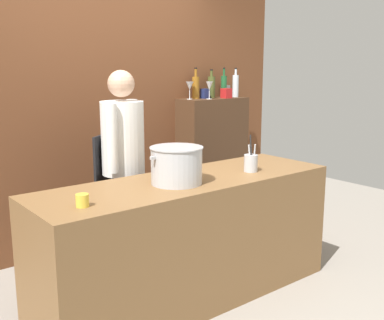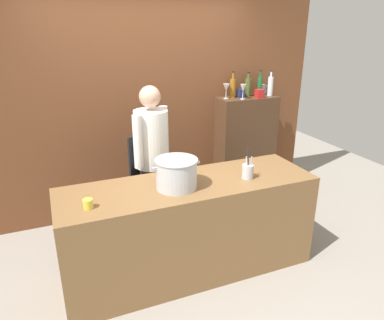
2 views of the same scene
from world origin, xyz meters
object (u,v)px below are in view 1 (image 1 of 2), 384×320
at_px(wine_glass_tall, 209,87).
at_px(spice_tin_red, 226,93).
at_px(wine_bottle_amber, 196,87).
at_px(stockpot_large, 177,165).
at_px(wine_bottle_clear, 236,86).
at_px(butter_jar, 82,200).
at_px(spice_tin_navy, 205,94).
at_px(wine_bottle_olive, 211,87).
at_px(chef, 123,158).
at_px(utensil_crock, 251,163).
at_px(wine_glass_wide, 190,86).
at_px(wine_bottle_green, 224,86).
at_px(spice_tin_silver, 225,91).

height_order(wine_glass_tall, spice_tin_red, wine_glass_tall).
distance_m(wine_bottle_amber, spice_tin_red, 0.34).
relative_size(stockpot_large, wine_bottle_clear, 1.35).
relative_size(butter_jar, spice_tin_navy, 0.76).
distance_m(wine_bottle_olive, wine_glass_tall, 0.21).
distance_m(chef, spice_tin_navy, 1.49).
xyz_separation_m(utensil_crock, wine_glass_wide, (0.45, 1.31, 0.52)).
bearing_deg(chef, butter_jar, 9.31).
relative_size(wine_bottle_olive, wine_glass_wide, 1.66).
relative_size(chef, wine_bottle_olive, 5.58).
distance_m(chef, wine_bottle_green, 1.76).
bearing_deg(wine_glass_tall, spice_tin_red, -1.05).
height_order(butter_jar, wine_bottle_clear, wine_bottle_clear).
height_order(chef, wine_bottle_clear, wine_bottle_clear).
height_order(wine_bottle_clear, spice_tin_silver, wine_bottle_clear).
height_order(chef, stockpot_large, chef).
bearing_deg(spice_tin_silver, wine_glass_wide, -172.23).
distance_m(chef, utensil_crock, 1.02).
relative_size(chef, utensil_crock, 5.88).
relative_size(wine_bottle_green, wine_glass_wide, 1.76).
height_order(chef, spice_tin_red, chef).
bearing_deg(spice_tin_navy, chef, -157.56).
xyz_separation_m(wine_bottle_olive, spice_tin_silver, (0.24, 0.04, -0.06)).
distance_m(chef, wine_bottle_clear, 1.86).
xyz_separation_m(wine_bottle_amber, wine_glass_wide, (-0.11, -0.03, 0.01)).
relative_size(wine_bottle_amber, spice_tin_silver, 2.52).
bearing_deg(spice_tin_silver, spice_tin_red, -130.65).
relative_size(wine_bottle_green, wine_bottle_olive, 1.06).
distance_m(butter_jar, spice_tin_red, 2.61).
xyz_separation_m(stockpot_large, wine_bottle_olive, (1.43, 1.29, 0.45)).
distance_m(chef, wine_glass_tall, 1.45).
relative_size(butter_jar, spice_tin_red, 0.74).
bearing_deg(stockpot_large, spice_tin_silver, 38.48).
height_order(chef, utensil_crock, chef).
bearing_deg(wine_glass_tall, wine_glass_wide, 147.77).
xyz_separation_m(utensil_crock, spice_tin_navy, (0.65, 1.31, 0.44)).
relative_size(butter_jar, wine_bottle_green, 0.24).
height_order(butter_jar, wine_glass_tall, wine_glass_tall).
bearing_deg(chef, wine_bottle_clear, 158.12).
bearing_deg(spice_tin_red, wine_bottle_green, 57.80).
distance_m(wine_bottle_amber, spice_tin_navy, 0.12).
bearing_deg(utensil_crock, wine_bottle_olive, 60.23).
distance_m(spice_tin_navy, spice_tin_red, 0.23).
height_order(butter_jar, wine_bottle_olive, wine_bottle_olive).
relative_size(wine_glass_tall, spice_tin_navy, 1.79).
relative_size(wine_bottle_amber, spice_tin_navy, 3.15).
bearing_deg(wine_glass_wide, wine_bottle_olive, 6.54).
bearing_deg(spice_tin_navy, spice_tin_silver, 11.62).
distance_m(utensil_crock, wine_bottle_amber, 1.54).
xyz_separation_m(spice_tin_silver, spice_tin_red, (-0.16, -0.19, -0.01)).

